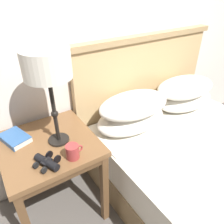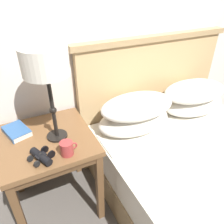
% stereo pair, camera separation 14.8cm
% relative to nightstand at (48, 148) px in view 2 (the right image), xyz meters
% --- Properties ---
extents(wall_back, '(8.00, 0.06, 2.60)m').
position_rel_nightstand_xyz_m(wall_back, '(0.58, 0.34, 0.74)').
color(wall_back, silver).
rests_on(wall_back, ground_plane).
extents(nightstand, '(0.58, 0.58, 0.65)m').
position_rel_nightstand_xyz_m(nightstand, '(0.00, 0.00, 0.00)').
color(nightstand, brown).
rests_on(nightstand, ground_plane).
extents(bed, '(1.44, 1.86, 1.14)m').
position_rel_nightstand_xyz_m(bed, '(1.00, -0.52, -0.26)').
color(bed, olive).
rests_on(bed, ground_plane).
extents(table_lamp, '(0.26, 0.26, 0.58)m').
position_rel_nightstand_xyz_m(table_lamp, '(0.07, -0.02, 0.57)').
color(table_lamp, black).
rests_on(table_lamp, nightstand).
extents(book_on_nightstand, '(0.18, 0.22, 0.04)m').
position_rel_nightstand_xyz_m(book_on_nightstand, '(-0.16, 0.13, 0.11)').
color(book_on_nightstand, silver).
rests_on(book_on_nightstand, nightstand).
extents(binoculars_pair, '(0.16, 0.16, 0.05)m').
position_rel_nightstand_xyz_m(binoculars_pair, '(-0.06, -0.19, 0.11)').
color(binoculars_pair, black).
rests_on(binoculars_pair, nightstand).
extents(coffee_mug, '(0.10, 0.08, 0.08)m').
position_rel_nightstand_xyz_m(coffee_mug, '(0.08, -0.21, 0.13)').
color(coffee_mug, '#993333').
rests_on(coffee_mug, nightstand).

